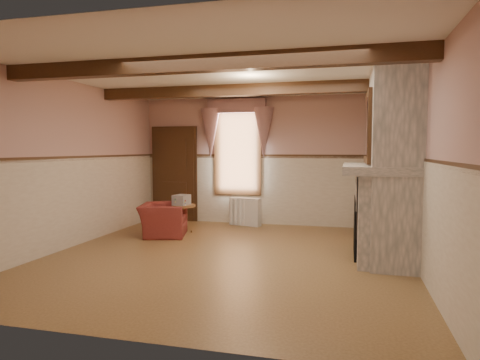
% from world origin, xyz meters
% --- Properties ---
extents(floor, '(5.50, 6.00, 0.01)m').
position_xyz_m(floor, '(0.00, 0.00, 0.00)').
color(floor, brown).
rests_on(floor, ground).
extents(ceiling, '(5.50, 6.00, 0.01)m').
position_xyz_m(ceiling, '(0.00, 0.00, 2.80)').
color(ceiling, silver).
rests_on(ceiling, wall_back).
extents(wall_back, '(5.50, 0.02, 2.80)m').
position_xyz_m(wall_back, '(0.00, 3.00, 1.40)').
color(wall_back, tan).
rests_on(wall_back, floor).
extents(wall_front, '(5.50, 0.02, 2.80)m').
position_xyz_m(wall_front, '(0.00, -3.00, 1.40)').
color(wall_front, tan).
rests_on(wall_front, floor).
extents(wall_left, '(0.02, 6.00, 2.80)m').
position_xyz_m(wall_left, '(-2.75, 0.00, 1.40)').
color(wall_left, tan).
rests_on(wall_left, floor).
extents(wall_right, '(0.02, 6.00, 2.80)m').
position_xyz_m(wall_right, '(2.75, 0.00, 1.40)').
color(wall_right, tan).
rests_on(wall_right, floor).
extents(wainscot, '(5.50, 6.00, 1.50)m').
position_xyz_m(wainscot, '(0.00, 0.00, 0.75)').
color(wainscot, beige).
rests_on(wainscot, floor).
extents(chair_rail, '(5.50, 6.00, 0.08)m').
position_xyz_m(chair_rail, '(0.00, 0.00, 1.50)').
color(chair_rail, black).
rests_on(chair_rail, wainscot).
extents(firebox, '(0.20, 0.95, 0.90)m').
position_xyz_m(firebox, '(2.00, 0.60, 0.45)').
color(firebox, black).
rests_on(firebox, floor).
extents(armchair, '(1.04, 1.12, 0.61)m').
position_xyz_m(armchair, '(-1.62, 1.25, 0.31)').
color(armchair, maroon).
rests_on(armchair, floor).
extents(side_table, '(0.51, 0.51, 0.55)m').
position_xyz_m(side_table, '(-1.37, 1.66, 0.28)').
color(side_table, brown).
rests_on(side_table, floor).
extents(book_stack, '(0.31, 0.36, 0.20)m').
position_xyz_m(book_stack, '(-1.41, 1.64, 0.65)').
color(book_stack, '#B7AD8C').
rests_on(book_stack, side_table).
extents(radiator, '(0.72, 0.34, 0.60)m').
position_xyz_m(radiator, '(-0.36, 2.70, 0.30)').
color(radiator, silver).
rests_on(radiator, floor).
extents(bowl, '(0.35, 0.35, 0.09)m').
position_xyz_m(bowl, '(2.24, 0.57, 1.46)').
color(bowl, brown).
rests_on(bowl, mantel).
extents(mantel_clock, '(0.14, 0.24, 0.20)m').
position_xyz_m(mantel_clock, '(2.24, 1.40, 1.52)').
color(mantel_clock, black).
rests_on(mantel_clock, mantel).
extents(oil_lamp, '(0.11, 0.11, 0.28)m').
position_xyz_m(oil_lamp, '(2.24, 1.23, 1.56)').
color(oil_lamp, '#D5843C').
rests_on(oil_lamp, mantel).
extents(candle_red, '(0.06, 0.06, 0.16)m').
position_xyz_m(candle_red, '(2.24, -0.04, 1.50)').
color(candle_red, '#A61B14').
rests_on(candle_red, mantel).
extents(jar_yellow, '(0.06, 0.06, 0.12)m').
position_xyz_m(jar_yellow, '(2.24, 0.18, 1.48)').
color(jar_yellow, gold).
rests_on(jar_yellow, mantel).
extents(fireplace, '(0.85, 2.00, 2.80)m').
position_xyz_m(fireplace, '(2.42, 0.60, 1.40)').
color(fireplace, gray).
rests_on(fireplace, floor).
extents(mantel, '(1.05, 2.05, 0.12)m').
position_xyz_m(mantel, '(2.24, 0.60, 1.36)').
color(mantel, gray).
rests_on(mantel, fireplace).
extents(overmantel_mirror, '(0.06, 1.44, 1.04)m').
position_xyz_m(overmantel_mirror, '(2.06, 0.60, 1.97)').
color(overmantel_mirror, silver).
rests_on(overmantel_mirror, fireplace).
extents(door, '(1.10, 0.10, 2.10)m').
position_xyz_m(door, '(-2.10, 2.94, 1.05)').
color(door, black).
rests_on(door, floor).
extents(window, '(1.06, 0.08, 2.02)m').
position_xyz_m(window, '(-0.60, 2.97, 1.65)').
color(window, white).
rests_on(window, wall_back).
extents(window_drapes, '(1.30, 0.14, 1.40)m').
position_xyz_m(window_drapes, '(-0.60, 2.88, 2.25)').
color(window_drapes, gray).
rests_on(window_drapes, wall_back).
extents(ceiling_beam_front, '(5.50, 0.18, 0.20)m').
position_xyz_m(ceiling_beam_front, '(0.00, -1.20, 2.70)').
color(ceiling_beam_front, black).
rests_on(ceiling_beam_front, ceiling).
extents(ceiling_beam_back, '(5.50, 0.18, 0.20)m').
position_xyz_m(ceiling_beam_back, '(0.00, 1.20, 2.70)').
color(ceiling_beam_back, black).
rests_on(ceiling_beam_back, ceiling).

